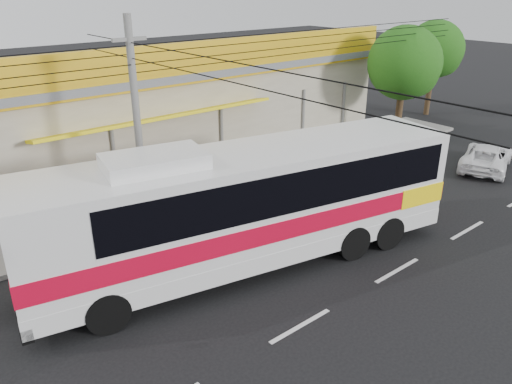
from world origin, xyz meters
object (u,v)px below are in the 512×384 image
Objects in this scene: motorbike_red at (142,210)px; utility_pole at (131,58)px; tree_near at (407,65)px; tree_far at (436,51)px; white_car at (487,157)px; coach_bus at (255,199)px.

utility_pole is at bearing 168.19° from motorbike_red.
tree_near is (14.82, 0.18, 3.33)m from motorbike_red.
tree_near is 1.03× the size of tree_far.
tree_far is at bearing 20.66° from tree_near.
white_car is at bearing -90.44° from tree_near.
motorbike_red is 0.06× the size of utility_pole.
utility_pole is at bearing -177.39° from tree_near.
motorbike_red is 0.37× the size of tree_far.
motorbike_red is at bearing 122.13° from coach_bus.
utility_pole is 15.06m from tree_near.
coach_bus reaches higher than motorbike_red.
tree_near is at bearing 2.61° from utility_pole.
utility_pole is (-0.12, -0.50, 5.10)m from motorbike_red.
white_car is (13.25, -0.41, -1.53)m from coach_bus.
utility_pole is 5.90× the size of tree_far.
coach_bus reaches higher than white_car.
utility_pole reaches higher than motorbike_red.
coach_bus is 6.13× the size of motorbike_red.
tree_far is (20.12, 6.89, 1.81)m from coach_bus.
tree_far is at bearing -63.03° from white_car.
motorbike_red is at bearing -179.30° from tree_near.
motorbike_red is 15.47m from white_car.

